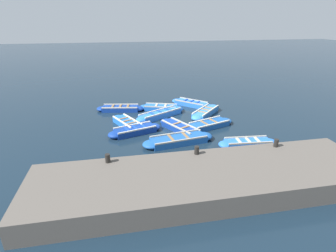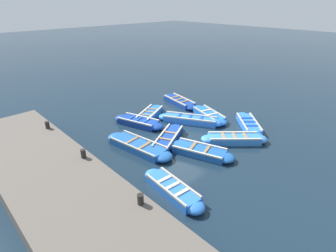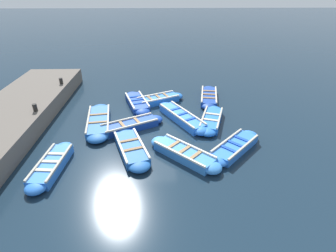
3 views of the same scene
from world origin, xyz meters
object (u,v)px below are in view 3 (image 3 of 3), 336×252
Objects in this scene: boat_near_quay at (130,126)px; bollard_mid_north at (35,108)px; boat_broadside at (182,117)px; boat_drifting at (211,120)px; boat_tucked at (209,97)px; boat_stern_in at (158,100)px; bollard_north at (61,81)px; boat_centre at (137,103)px; boat_mid_row at (131,148)px; boat_far_corner at (51,165)px; boat_outer_right at (99,121)px; boat_outer_left at (184,154)px; boat_end_of_row at (235,147)px.

boat_near_quay is 4.45m from bollard_mid_north.
boat_broadside reaches higher than boat_drifting.
boat_near_quay is (2.50, 0.77, -0.02)m from boat_broadside.
boat_tucked is 1.09× the size of boat_stern_in.
bollard_mid_north is at bearing 90.00° from bollard_north.
boat_mid_row is at bearing 91.33° from boat_centre.
boat_stern_in is at bearing -123.32° from boat_far_corner.
boat_tucked is 6.52m from boat_outer_right.
boat_mid_row is 1.09× the size of boat_stern_in.
boat_outer_left is at bearing 114.29° from boat_centre.
boat_end_of_row is 3.33m from boat_broadside.
boat_outer_left is at bearing 101.18° from boat_stern_in.
boat_outer_left is 8.46× the size of bollard_north.
boat_drifting is 8.35m from bollard_mid_north.
boat_broadside is at bearing -176.35° from bollard_mid_north.
bollard_mid_north is at bearing -4.35° from boat_near_quay.
boat_end_of_row is (-4.26, 0.04, 0.00)m from boat_mid_row.
boat_tucked is 1.05× the size of boat_centre.
bollard_north reaches higher than boat_end_of_row.
boat_far_corner reaches higher than boat_drifting.
boat_broadside is 6.93m from bollard_mid_north.
boat_broadside reaches higher than boat_near_quay.
boat_near_quay is at bearing 66.38° from boat_stern_in.
boat_far_corner is 0.93× the size of boat_near_quay.
bollard_north is (4.60, -5.85, 0.86)m from boat_mid_row.
boat_broadside is 10.46× the size of bollard_north.
boat_drifting is (0.56, -2.41, -0.00)m from boat_end_of_row.
bollard_mid_north reaches higher than boat_drifting.
boat_outer_left reaches higher than boat_end_of_row.
bollard_north is at bearing -33.62° from boat_end_of_row.
boat_outer_left is 0.87× the size of boat_mid_row.
boat_far_corner is 7.40m from boat_drifting.
boat_far_corner is at bearing 56.68° from boat_stern_in.
boat_mid_row is at bearing 32.58° from boat_drifting.
boat_centre reaches higher than boat_mid_row.
bollard_mid_north reaches higher than boat_near_quay.
boat_tucked is 4.22m from boat_centre.
boat_drifting is 1.03× the size of boat_stern_in.
boat_near_quay is 9.57× the size of bollard_north.
boat_outer_right is (6.05, -2.36, 0.01)m from boat_end_of_row.
boat_broadside is 7.62m from bollard_north.
boat_centre is 6.28m from boat_end_of_row.
boat_near_quay is 1.07× the size of boat_stern_in.
boat_drifting is (-6.55, -3.46, -0.01)m from boat_far_corner.
boat_end_of_row is 0.86× the size of boat_near_quay.
bollard_mid_north is at bearing 1.21° from boat_drifting.
boat_near_quay is (4.50, -1.90, 0.01)m from boat_end_of_row.
boat_centre reaches higher than boat_outer_right.
boat_outer_left is 0.86× the size of boat_tucked.
boat_outer_right is at bearing -21.33° from boat_end_of_row.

